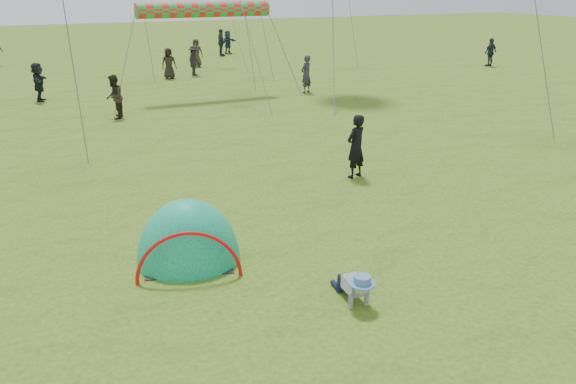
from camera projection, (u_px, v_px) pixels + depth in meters
name	position (u px, v px, depth m)	size (l,w,h in m)	color
ground	(420.00, 315.00, 8.51)	(140.00, 140.00, 0.00)	#2F5814
crawling_toddler	(355.00, 285.00, 8.76)	(0.53, 0.75, 0.58)	black
popup_tent	(189.00, 261.00, 10.13)	(1.84, 1.51, 2.38)	#017751
standing_adult	(356.00, 146.00, 14.24)	(0.60, 0.39, 1.64)	black
crowd_person_0	(306.00, 74.00, 25.36)	(0.61, 0.40, 1.68)	#2C2B36
crowd_person_2	(491.00, 52.00, 33.47)	(0.96, 0.40, 1.65)	#1E2734
crowd_person_4	(196.00, 53.00, 33.27)	(0.79, 0.51, 1.62)	#3A2A27
crowd_person_5	(228.00, 42.00, 39.44)	(1.48, 0.47, 1.60)	#263049
crowd_person_8	(221.00, 42.00, 38.22)	(1.05, 0.44, 1.79)	#252C36
crowd_person_9	(194.00, 61.00, 30.13)	(1.03, 0.59, 1.59)	black
crowd_person_10	(169.00, 63.00, 29.12)	(0.77, 0.50, 1.58)	black
crowd_person_11	(38.00, 82.00, 23.57)	(1.49, 0.48, 1.61)	black
crowd_person_13	(114.00, 97.00, 20.52)	(0.78, 0.61, 1.60)	black
rainbow_tube_kite	(204.00, 10.00, 23.50)	(0.64, 0.64, 5.69)	red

